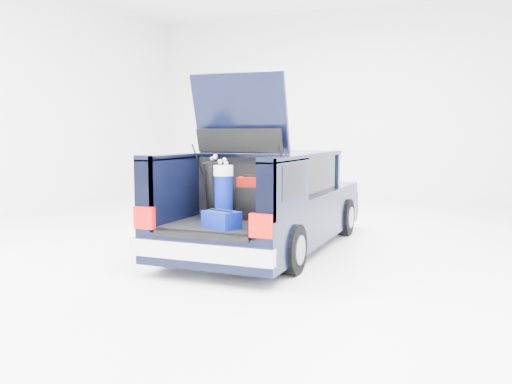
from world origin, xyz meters
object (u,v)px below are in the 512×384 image
at_px(red_suitcase, 252,199).
at_px(black_golf_bag, 214,190).
at_px(car, 271,203).
at_px(blue_golf_bag, 224,193).
at_px(blue_duffel, 221,219).

bearing_deg(red_suitcase, black_golf_bag, -176.88).
distance_m(car, blue_golf_bag, 1.59).
xyz_separation_m(red_suitcase, blue_golf_bag, (-0.23, -0.36, 0.09)).
xyz_separation_m(blue_golf_bag, blue_duffel, (0.15, -0.37, -0.27)).
distance_m(car, blue_duffel, 1.93).
height_order(car, red_suitcase, car).
bearing_deg(black_golf_bag, red_suitcase, 26.08).
xyz_separation_m(black_golf_bag, blue_golf_bag, (0.25, -0.25, -0.01)).
bearing_deg(car, blue_golf_bag, -91.64).
bearing_deg(car, red_suitcase, -81.30).
height_order(car, black_golf_bag, car).
bearing_deg(blue_golf_bag, car, 92.02).
xyz_separation_m(car, blue_golf_bag, (-0.04, -1.56, 0.29)).
bearing_deg(red_suitcase, blue_duffel, -105.75).
height_order(black_golf_bag, blue_duffel, black_golf_bag).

